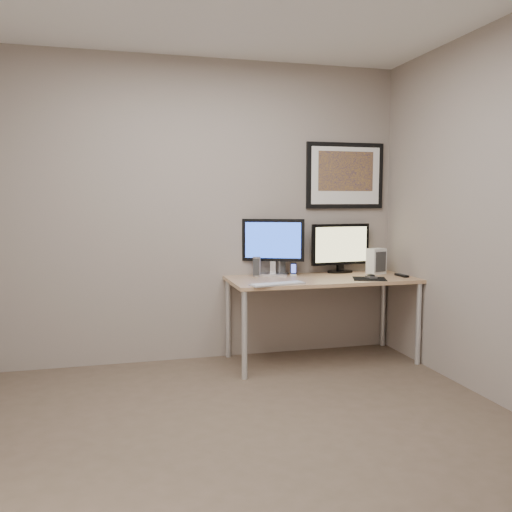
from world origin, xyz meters
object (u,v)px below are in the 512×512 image
object	(u,v)px
desk	(322,285)
speaker_right	(281,265)
keyboard	(278,284)
monitor_large	(273,244)
speaker_left	(257,267)
framed_art	(345,176)
phone_dock	(294,269)
fan_unit	(376,261)
monitor_tv	(340,247)

from	to	relation	value
desk	speaker_right	xyz separation A→B (m)	(-0.28, 0.29, 0.15)
keyboard	monitor_large	bearing A→B (deg)	65.61
desk	speaker_left	distance (m)	0.58
monitor_large	speaker_left	size ratio (longest dim) A/B	2.95
framed_art	phone_dock	bearing A→B (deg)	-165.32
speaker_right	fan_unit	world-z (taller)	fan_unit
phone_dock	keyboard	xyz separation A→B (m)	(-0.29, -0.47, -0.05)
desk	monitor_large	distance (m)	0.56
monitor_tv	speaker_left	world-z (taller)	monitor_tv
monitor_tv	phone_dock	bearing A→B (deg)	-175.78
monitor_tv	desk	bearing A→B (deg)	-142.07
fan_unit	monitor_large	bearing A→B (deg)	154.78
framed_art	monitor_tv	size ratio (longest dim) A/B	1.30
desk	speaker_left	size ratio (longest dim) A/B	9.07
desk	speaker_left	world-z (taller)	speaker_left
framed_art	keyboard	world-z (taller)	framed_art
framed_art	fan_unit	distance (m)	0.84
speaker_left	phone_dock	distance (m)	0.33
framed_art	monitor_tv	xyz separation A→B (m)	(-0.06, -0.06, -0.65)
desk	speaker_left	bearing A→B (deg)	157.83
monitor_tv	keyboard	xyz separation A→B (m)	(-0.77, -0.55, -0.23)
monitor_tv	speaker_left	size ratio (longest dim) A/B	3.26
phone_dock	fan_unit	distance (m)	0.77
speaker_right	fan_unit	bearing A→B (deg)	-21.91
desk	phone_dock	bearing A→B (deg)	135.38
framed_art	monitor_large	size ratio (longest dim) A/B	1.44
monitor_large	speaker_right	size ratio (longest dim) A/B	3.01
desk	framed_art	bearing A→B (deg)	43.46
monitor_large	monitor_tv	size ratio (longest dim) A/B	0.91
keyboard	speaker_left	bearing A→B (deg)	82.93
framed_art	fan_unit	xyz separation A→B (m)	(0.22, -0.22, -0.78)
speaker_right	keyboard	bearing A→B (deg)	-119.62
speaker_left	speaker_right	size ratio (longest dim) A/B	1.02
desk	monitor_tv	bearing A→B (deg)	42.96
monitor_large	phone_dock	xyz separation A→B (m)	(0.17, -0.06, -0.22)
monitor_tv	fan_unit	world-z (taller)	monitor_tv
speaker_right	phone_dock	world-z (taller)	speaker_right
monitor_large	fan_unit	bearing A→B (deg)	14.39
framed_art	keyboard	xyz separation A→B (m)	(-0.83, -0.61, -0.88)
speaker_left	monitor_large	bearing A→B (deg)	37.01
phone_dock	keyboard	distance (m)	0.55
speaker_left	phone_dock	bearing A→B (deg)	19.81
framed_art	monitor_large	bearing A→B (deg)	-173.47
monitor_tv	speaker_right	size ratio (longest dim) A/B	3.32
framed_art	phone_dock	distance (m)	1.00
speaker_left	keyboard	bearing A→B (deg)	-61.74
monitor_large	fan_unit	size ratio (longest dim) A/B	2.25
speaker_left	keyboard	world-z (taller)	speaker_left
phone_dock	keyboard	world-z (taller)	phone_dock
desk	framed_art	xyz separation A→B (m)	(0.35, 0.33, 0.96)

